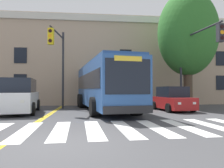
# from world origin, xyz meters

# --- Properties ---
(ground_plane) EXTENTS (120.00, 120.00, 0.00)m
(ground_plane) POSITION_xyz_m (0.00, 0.00, 0.00)
(ground_plane) COLOR #424244
(crosswalk) EXTENTS (16.39, 4.68, 0.01)m
(crosswalk) POSITION_xyz_m (0.40, 2.22, 0.00)
(crosswalk) COLOR white
(crosswalk) RESTS_ON ground
(lane_line_yellow_inner) EXTENTS (0.12, 36.00, 0.01)m
(lane_line_yellow_inner) POSITION_xyz_m (-1.58, 16.22, 0.00)
(lane_line_yellow_inner) COLOR gold
(lane_line_yellow_inner) RESTS_ON ground
(lane_line_yellow_outer) EXTENTS (0.12, 36.00, 0.01)m
(lane_line_yellow_outer) POSITION_xyz_m (-1.42, 16.22, 0.00)
(lane_line_yellow_outer) COLOR gold
(lane_line_yellow_outer) RESTS_ON ground
(city_bus) EXTENTS (4.04, 11.15, 3.30)m
(city_bus) POSITION_xyz_m (1.83, 9.40, 1.76)
(city_bus) COLOR #2D5699
(city_bus) RESTS_ON ground
(car_white_near_lane) EXTENTS (2.76, 5.36, 2.15)m
(car_white_near_lane) POSITION_xyz_m (-3.55, 8.23, 1.03)
(car_white_near_lane) COLOR white
(car_white_near_lane) RESTS_ON ground
(car_red_far_lane) EXTENTS (2.24, 3.83, 1.67)m
(car_red_far_lane) POSITION_xyz_m (6.56, 8.64, 0.77)
(car_red_far_lane) COLOR #AD1E1E
(car_red_far_lane) RESTS_ON ground
(traffic_light_near_corner) EXTENTS (0.67, 4.49, 5.69)m
(traffic_light_near_corner) POSITION_xyz_m (7.75, 7.68, 3.84)
(traffic_light_near_corner) COLOR #28282D
(traffic_light_near_corner) RESTS_ON ground
(traffic_light_overhead) EXTENTS (0.64, 3.41, 5.84)m
(traffic_light_overhead) POSITION_xyz_m (-1.31, 9.62, 3.89)
(traffic_light_overhead) COLOR #28282D
(traffic_light_overhead) RESTS_ON ground
(street_tree_curbside_large) EXTENTS (6.09, 5.98, 9.17)m
(street_tree_curbside_large) POSITION_xyz_m (8.47, 10.26, 5.82)
(street_tree_curbside_large) COLOR #4C3D2D
(street_tree_curbside_large) RESTS_ON ground
(building_facade) EXTENTS (35.64, 7.44, 8.51)m
(building_facade) POSITION_xyz_m (-0.52, 17.83, 4.26)
(building_facade) COLOR tan
(building_facade) RESTS_ON ground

